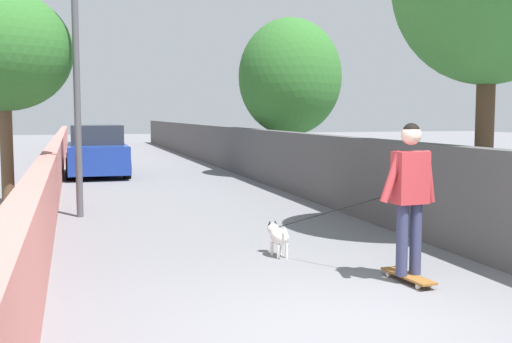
{
  "coord_description": "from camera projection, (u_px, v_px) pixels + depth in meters",
  "views": [
    {
      "loc": [
        -4.69,
        2.29,
        1.88
      ],
      "look_at": [
        4.35,
        -0.38,
        1.0
      ],
      "focal_mm": 43.64,
      "sensor_mm": 36.0,
      "label": 1
    }
  ],
  "objects": [
    {
      "name": "car_near",
      "position": [
        97.0,
        152.0,
        18.93
      ],
      "size": [
        3.95,
        1.8,
        1.54
      ],
      "color": "navy",
      "rests_on": "ground"
    },
    {
      "name": "wall_left",
      "position": [
        55.0,
        166.0,
        15.94
      ],
      "size": [
        48.0,
        0.3,
        1.11
      ],
      "primitive_type": "cube",
      "color": "#CC726B",
      "rests_on": "ground"
    },
    {
      "name": "ground_plane",
      "position": [
        153.0,
        176.0,
        18.67
      ],
      "size": [
        80.0,
        80.0,
        0.0
      ],
      "primitive_type": "plane",
      "color": "slate"
    },
    {
      "name": "skateboard",
      "position": [
        408.0,
        276.0,
        6.95
      ],
      "size": [
        0.81,
        0.27,
        0.08
      ],
      "color": "brown",
      "rests_on": "ground"
    },
    {
      "name": "person_skateboarder",
      "position": [
        410.0,
        187.0,
        6.85
      ],
      "size": [
        0.25,
        0.71,
        1.69
      ],
      "color": "#333859",
      "rests_on": "skateboard"
    },
    {
      "name": "tree_right_mid",
      "position": [
        290.0,
        77.0,
        18.57
      ],
      "size": [
        3.08,
        3.08,
        4.72
      ],
      "color": "brown",
      "rests_on": "ground"
    },
    {
      "name": "tree_left_near",
      "position": [
        3.0,
        52.0,
        11.21
      ],
      "size": [
        2.46,
        2.46,
        4.1
      ],
      "color": "brown",
      "rests_on": "ground"
    },
    {
      "name": "fence_right",
      "position": [
        260.0,
        155.0,
        17.47
      ],
      "size": [
        48.0,
        0.3,
        1.44
      ],
      "primitive_type": "cube",
      "color": "#4C4C4C",
      "rests_on": "ground"
    },
    {
      "name": "lamp_post",
      "position": [
        76.0,
        42.0,
        11.07
      ],
      "size": [
        0.36,
        0.36,
        4.65
      ],
      "color": "#4C4C51",
      "rests_on": "ground"
    },
    {
      "name": "dog",
      "position": [
        279.0,
        236.0,
        8.2
      ],
      "size": [
        1.9,
        1.11,
        1.06
      ],
      "color": "white",
      "rests_on": "ground"
    }
  ]
}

